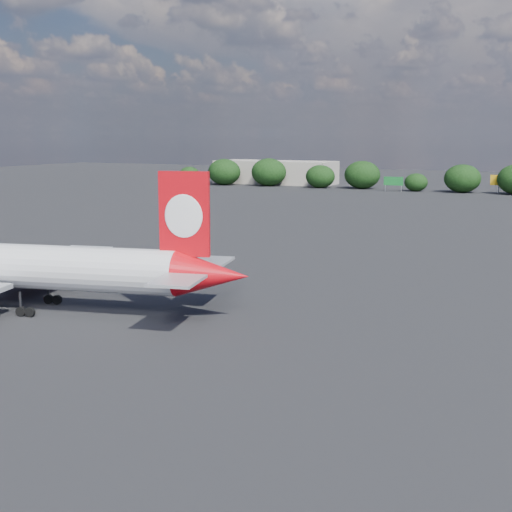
% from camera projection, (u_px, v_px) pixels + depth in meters
% --- Properties ---
extents(ground, '(500.00, 500.00, 0.00)m').
position_uv_depth(ground, '(301.00, 252.00, 107.21)').
color(ground, black).
rests_on(ground, ground).
extents(qantas_airliner, '(43.01, 41.15, 14.14)m').
position_uv_depth(qantas_airliner, '(31.00, 268.00, 71.26)').
color(qantas_airliner, silver).
rests_on(qantas_airliner, ground).
extents(terminal_building, '(42.00, 16.00, 8.00)m').
position_uv_depth(terminal_building, '(275.00, 172.00, 251.52)').
color(terminal_building, gray).
rests_on(terminal_building, ground).
extents(highway_sign, '(6.00, 0.30, 4.50)m').
position_uv_depth(highway_sign, '(393.00, 181.00, 217.06)').
color(highway_sign, '#156C28').
rests_on(highway_sign, ground).
extents(billboard_yellow, '(5.00, 0.30, 5.50)m').
position_uv_depth(billboard_yellow, '(499.00, 181.00, 209.18)').
color(billboard_yellow, gold).
rests_on(billboard_yellow, ground).
extents(horizon_treeline, '(204.81, 15.32, 9.31)m').
position_uv_depth(horizon_treeline, '(460.00, 179.00, 212.21)').
color(horizon_treeline, black).
rests_on(horizon_treeline, ground).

